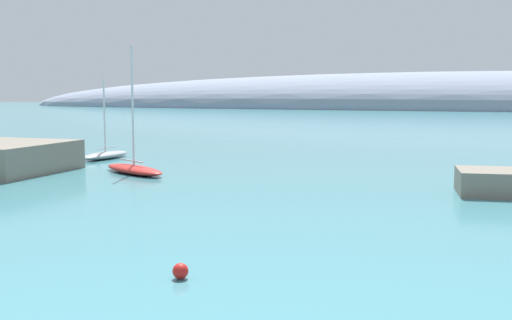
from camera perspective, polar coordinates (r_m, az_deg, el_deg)
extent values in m
ellipsoid|color=gray|center=(247.61, 20.06, 4.34)|extent=(389.85, 61.51, 27.75)
ellipsoid|color=gray|center=(66.24, -13.44, 0.42)|extent=(2.90, 7.14, 0.72)
cylinder|color=silver|center=(65.96, -13.53, 3.93)|extent=(0.18, 0.18, 7.40)
cube|color=silver|center=(66.42, -13.29, 1.06)|extent=(0.40, 3.13, 0.10)
ellipsoid|color=red|center=(53.90, -10.96, -0.85)|extent=(8.08, 6.02, 0.71)
cylinder|color=silver|center=(53.50, -11.08, 4.81)|extent=(0.18, 0.18, 9.92)
cube|color=silver|center=(54.13, -11.17, -0.07)|extent=(3.18, 1.94, 0.10)
sphere|color=red|center=(23.94, -6.84, -9.92)|extent=(0.60, 0.60, 0.60)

